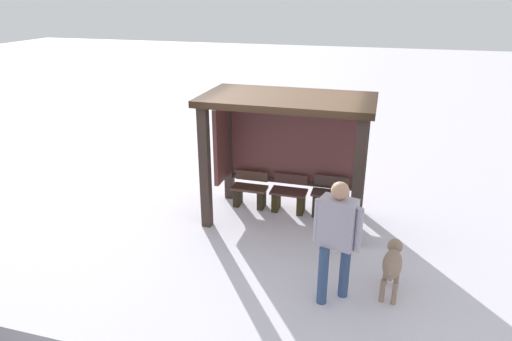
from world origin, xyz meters
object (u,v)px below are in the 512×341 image
at_px(bench_center_inside, 289,197).
at_px(dog, 393,263).
at_px(person_walking, 337,232).
at_px(bench_right_inside, 330,200).
at_px(bench_left_inside, 250,192).
at_px(bus_shelter, 284,129).

relative_size(bench_center_inside, dog, 0.72).
height_order(person_walking, dog, person_walking).
bearing_deg(dog, person_walking, -153.03).
xyz_separation_m(bench_right_inside, dog, (1.14, -2.13, 0.15)).
height_order(bench_center_inside, dog, bench_center_inside).
bearing_deg(dog, bench_left_inside, 142.07).
bearing_deg(dog, bench_center_inside, 132.25).
relative_size(bus_shelter, bench_right_inside, 3.85).
height_order(bench_right_inside, person_walking, person_walking).
relative_size(bench_right_inside, dog, 0.78).
bearing_deg(person_walking, dog, 26.97).
height_order(bus_shelter, bench_left_inside, bus_shelter).
bearing_deg(bench_right_inside, bench_left_inside, 179.95).
height_order(bench_center_inside, bench_right_inside, bench_right_inside).
bearing_deg(dog, bus_shelter, 136.14).
bearing_deg(person_walking, bench_left_inside, 127.84).
xyz_separation_m(bench_right_inside, person_walking, (0.37, -2.53, 0.74)).
bearing_deg(person_walking, bench_right_inside, 98.23).
bearing_deg(bench_left_inside, person_walking, -52.16).
relative_size(bus_shelter, bench_center_inside, 4.18).
xyz_separation_m(bus_shelter, bench_right_inside, (0.89, 0.18, -1.41)).
bearing_deg(bench_center_inside, person_walking, -65.27).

